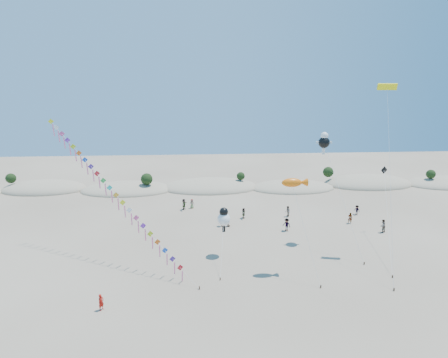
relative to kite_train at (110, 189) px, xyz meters
The scene contains 10 objects.
ground 22.05m from the kite_train, 53.15° to the right, with size 160.00×160.00×0.00m, color #7D6B56.
dune_ridge 32.80m from the kite_train, 65.26° to the left, with size 145.30×11.49×5.57m.
kite_train is the anchor object (origin of this frame).
fish_kite 20.66m from the kite_train, 11.68° to the right, with size 3.51×4.85×10.43m.
cartoon_kite_low 13.45m from the kite_train, ahead, with size 1.61×6.90×5.96m.
cartoon_kite_high 26.48m from the kite_train, ahead, with size 4.05×8.51×14.19m.
parafoil_kite 33.39m from the kite_train, ahead, with size 3.40×10.80×20.07m.
dark_kite 34.32m from the kite_train, ahead, with size 5.47×13.84×9.05m.
flyer_foreground 13.26m from the kite_train, 84.74° to the right, with size 0.57×0.38×1.57m, color #AA140D.
beachgoers 23.68m from the kite_train, 28.22° to the left, with size 28.79×12.78×1.85m.
Camera 1 is at (-2.06, -25.29, 20.32)m, focal length 30.00 mm.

